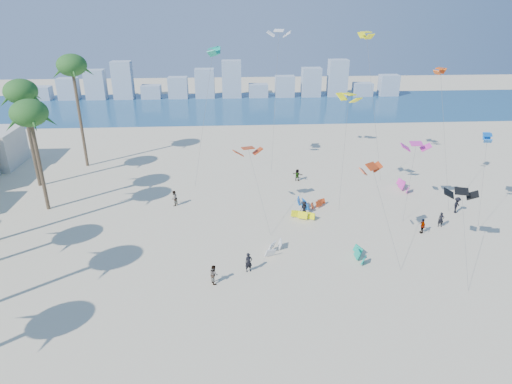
{
  "coord_description": "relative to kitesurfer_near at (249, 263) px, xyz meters",
  "views": [
    {
      "loc": [
        0.53,
        -24.14,
        22.1
      ],
      "look_at": [
        3.0,
        16.0,
        4.5
      ],
      "focal_mm": 31.72,
      "sensor_mm": 36.0,
      "label": 1
    }
  ],
  "objects": [
    {
      "name": "ground",
      "position": [
        -1.94,
        -9.1,
        -0.89
      ],
      "size": [
        220.0,
        220.0,
        0.0
      ],
      "primitive_type": "plane",
      "color": "beige",
      "rests_on": "ground"
    },
    {
      "name": "kitesurfers_far",
      "position": [
        10.76,
        12.41,
        -0.05
      ],
      "size": [
        32.36,
        15.72,
        1.85
      ],
      "color": "black",
      "rests_on": "ground"
    },
    {
      "name": "distant_skyline",
      "position": [
        -3.13,
        72.9,
        2.19
      ],
      "size": [
        85.0,
        3.0,
        8.4
      ],
      "color": "#9EADBF",
      "rests_on": "ground"
    },
    {
      "name": "ocean",
      "position": [
        -1.94,
        62.9,
        -0.89
      ],
      "size": [
        220.0,
        220.0,
        0.0
      ],
      "primitive_type": "plane",
      "color": "navy",
      "rests_on": "ground"
    },
    {
      "name": "grounded_kites",
      "position": [
        9.74,
        9.66,
        -0.47
      ],
      "size": [
        19.06,
        18.5,
        0.97
      ],
      "color": "white",
      "rests_on": "ground"
    },
    {
      "name": "kitesurfer_near",
      "position": [
        0.0,
        0.0,
        0.0
      ],
      "size": [
        0.75,
        0.6,
        1.79
      ],
      "primitive_type": "imported",
      "rotation": [
        0.0,
        0.0,
        0.3
      ],
      "color": "black",
      "rests_on": "ground"
    },
    {
      "name": "flying_kites",
      "position": [
        10.42,
        14.87,
        11.29
      ],
      "size": [
        31.46,
        31.03,
        18.59
      ],
      "color": "#BE3913",
      "rests_on": "ground"
    },
    {
      "name": "kitesurfer_mid",
      "position": [
        -2.97,
        -1.51,
        -0.05
      ],
      "size": [
        0.9,
        1.0,
        1.69
      ],
      "primitive_type": "imported",
      "rotation": [
        0.0,
        0.0,
        1.95
      ],
      "color": "gray",
      "rests_on": "ground"
    }
  ]
}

